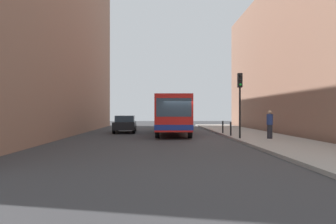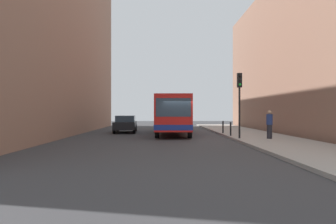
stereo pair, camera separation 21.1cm
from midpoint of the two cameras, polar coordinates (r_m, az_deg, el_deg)
name	(u,v)px [view 2 (the right image)]	position (r m, az deg, el deg)	size (l,w,h in m)	color
ground_plane	(182,139)	(20.76, 2.86, -4.98)	(80.00, 80.00, 0.00)	#38383A
sidewalk	(262,138)	(21.80, 17.21, -4.54)	(4.40, 40.00, 0.15)	#9E9991
building_left	(33,22)	(27.55, -23.34, 15.03)	(7.00, 32.00, 17.89)	#936B56
building_right	(322,53)	(28.20, 26.61, 9.62)	(7.00, 32.00, 13.02)	#936B56
bus	(174,113)	(25.42, 1.28, -0.16)	(2.95, 11.11, 3.00)	red
car_beside_bus	(126,124)	(27.37, -7.60, -2.12)	(2.02, 4.47, 1.48)	black
car_behind_bus	(171,121)	(35.59, 0.76, -1.62)	(2.08, 4.50, 1.48)	black
traffic_light	(240,93)	(20.01, 13.32, 3.45)	(0.28, 0.33, 4.10)	black
bollard_near	(231,129)	(22.00, 11.73, -3.06)	(0.11, 0.11, 0.95)	black
bollard_mid	(223,127)	(24.65, 10.33, -2.73)	(0.11, 0.11, 0.95)	black
pedestrian_near_signal	(269,124)	(20.24, 18.46, -2.19)	(0.38, 0.38, 1.75)	#26262D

